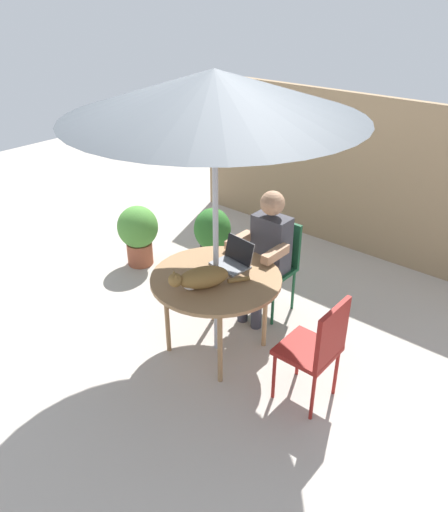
% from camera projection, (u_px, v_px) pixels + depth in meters
% --- Properties ---
extents(ground_plane, '(14.00, 14.00, 0.00)m').
position_uv_depth(ground_plane, '(217.00, 347.00, 4.38)').
color(ground_plane, '#ADA399').
extents(fence_back, '(4.54, 0.08, 1.81)m').
position_uv_depth(fence_back, '(361.00, 177.00, 5.61)').
color(fence_back, '#937756').
rests_on(fence_back, ground).
extents(patio_table, '(1.08, 1.08, 0.73)m').
position_uv_depth(patio_table, '(216.00, 283.00, 4.06)').
color(patio_table, '#9E754C').
rests_on(patio_table, ground).
extents(patio_umbrella, '(2.14, 2.14, 2.34)m').
position_uv_depth(patio_umbrella, '(214.00, 94.00, 3.33)').
color(patio_umbrella, '#B7B7BC').
rests_on(patio_umbrella, ground).
extents(chair_occupied, '(0.40, 0.40, 0.91)m').
position_uv_depth(chair_occupied, '(275.00, 259.00, 4.69)').
color(chair_occupied, '#194C2D').
rests_on(chair_occupied, ground).
extents(chair_empty, '(0.40, 0.40, 0.91)m').
position_uv_depth(chair_empty, '(319.00, 345.00, 3.57)').
color(chair_empty, maroon).
rests_on(chair_empty, ground).
extents(person_seated, '(0.48, 0.48, 1.25)m').
position_uv_depth(person_seated, '(266.00, 249.00, 4.50)').
color(person_seated, '#3F3F47').
rests_on(person_seated, ground).
extents(laptop, '(0.33, 0.29, 0.21)m').
position_uv_depth(laptop, '(235.00, 258.00, 4.18)').
color(laptop, gray).
rests_on(laptop, patio_table).
extents(cat, '(0.41, 0.56, 0.17)m').
position_uv_depth(cat, '(201.00, 278.00, 3.85)').
color(cat, olive).
rests_on(cat, patio_table).
extents(potted_plant_near_fence, '(0.41, 0.41, 0.72)m').
position_uv_depth(potted_plant_near_fence, '(212.00, 235.00, 5.43)').
color(potted_plant_near_fence, '#33383D').
rests_on(potted_plant_near_fence, ground).
extents(potted_plant_by_chair, '(0.45, 0.45, 0.70)m').
position_uv_depth(potted_plant_by_chair, '(138.00, 232.00, 5.51)').
color(potted_plant_by_chair, '#9E5138').
rests_on(potted_plant_by_chair, ground).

